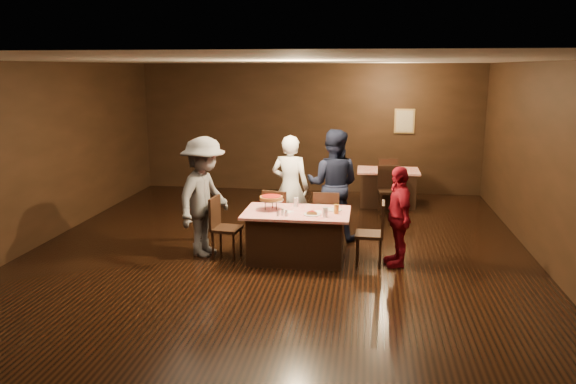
% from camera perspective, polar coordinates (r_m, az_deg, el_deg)
% --- Properties ---
extents(room, '(10.00, 10.04, 3.02)m').
position_cam_1_polar(room, '(8.34, -1.35, 7.28)').
color(room, black).
rests_on(room, ground).
extents(main_table, '(1.60, 1.00, 0.77)m').
position_cam_1_polar(main_table, '(8.61, 0.89, -4.47)').
color(main_table, '#BD0C0E').
rests_on(main_table, ground).
extents(back_table, '(1.30, 0.90, 0.77)m').
position_cam_1_polar(back_table, '(12.22, 10.08, 0.46)').
color(back_table, red).
rests_on(back_table, ground).
extents(chair_far_left, '(0.50, 0.50, 0.95)m').
position_cam_1_polar(chair_far_left, '(9.35, -0.97, -2.51)').
color(chair_far_left, black).
rests_on(chair_far_left, ground).
extents(chair_far_right, '(0.42, 0.42, 0.95)m').
position_cam_1_polar(chair_far_right, '(9.26, 3.93, -2.68)').
color(chair_far_right, black).
rests_on(chair_far_right, ground).
extents(chair_end_left, '(0.46, 0.46, 0.95)m').
position_cam_1_polar(chair_end_left, '(8.78, -6.26, -3.58)').
color(chair_end_left, black).
rests_on(chair_end_left, ground).
extents(chair_end_right, '(0.43, 0.43, 0.95)m').
position_cam_1_polar(chair_end_right, '(8.52, 8.27, -4.14)').
color(chair_end_right, black).
rests_on(chair_end_right, ground).
extents(chair_back_near, '(0.46, 0.46, 0.95)m').
position_cam_1_polar(chair_back_near, '(11.52, 10.20, 0.18)').
color(chair_back_near, black).
rests_on(chair_back_near, ground).
extents(chair_back_far, '(0.44, 0.44, 0.95)m').
position_cam_1_polar(chair_back_far, '(12.79, 10.01, 1.41)').
color(chair_back_far, black).
rests_on(chair_back_far, ground).
extents(diner_white_jacket, '(0.71, 0.52, 1.79)m').
position_cam_1_polar(diner_white_jacket, '(9.62, 0.23, 0.50)').
color(diner_white_jacket, white).
rests_on(diner_white_jacket, ground).
extents(diner_navy_hoodie, '(1.00, 0.82, 1.90)m').
position_cam_1_polar(diner_navy_hoodie, '(9.59, 4.59, 0.75)').
color(diner_navy_hoodie, black).
rests_on(diner_navy_hoodie, ground).
extents(diner_grey_knit, '(1.00, 1.35, 1.87)m').
position_cam_1_polar(diner_grey_knit, '(8.81, -8.50, -0.50)').
color(diner_grey_knit, '#59595E').
rests_on(diner_grey_knit, ground).
extents(diner_red_shirt, '(0.54, 0.94, 1.50)m').
position_cam_1_polar(diner_red_shirt, '(8.46, 11.15, -2.44)').
color(diner_red_shirt, maroon).
rests_on(diner_red_shirt, ground).
extents(pizza_stand, '(0.38, 0.38, 0.22)m').
position_cam_1_polar(pizza_stand, '(8.56, -1.71, -0.63)').
color(pizza_stand, black).
rests_on(pizza_stand, main_table).
extents(plate_with_slice, '(0.25, 0.25, 0.06)m').
position_cam_1_polar(plate_with_slice, '(8.30, 2.46, -2.18)').
color(plate_with_slice, white).
rests_on(plate_with_slice, main_table).
extents(plate_empty, '(0.25, 0.25, 0.01)m').
position_cam_1_polar(plate_empty, '(8.60, 4.67, -1.81)').
color(plate_empty, white).
rests_on(plate_empty, main_table).
extents(glass_front_right, '(0.08, 0.08, 0.14)m').
position_cam_1_polar(glass_front_right, '(8.20, 3.81, -2.05)').
color(glass_front_right, silver).
rests_on(glass_front_right, main_table).
extents(glass_amber, '(0.08, 0.08, 0.14)m').
position_cam_1_polar(glass_amber, '(8.39, 4.93, -1.74)').
color(glass_amber, '#BF7F26').
rests_on(glass_amber, main_table).
extents(glass_back, '(0.08, 0.08, 0.14)m').
position_cam_1_polar(glass_back, '(8.78, 0.82, -1.04)').
color(glass_back, silver).
rests_on(glass_back, main_table).
extents(condiments, '(0.17, 0.10, 0.09)m').
position_cam_1_polar(condiments, '(8.24, -0.58, -2.10)').
color(condiments, silver).
rests_on(condiments, main_table).
extents(napkin_center, '(0.19, 0.19, 0.01)m').
position_cam_1_polar(napkin_center, '(8.47, 2.92, -2.03)').
color(napkin_center, white).
rests_on(napkin_center, main_table).
extents(napkin_left, '(0.21, 0.21, 0.01)m').
position_cam_1_polar(napkin_left, '(8.47, -0.15, -2.01)').
color(napkin_left, white).
rests_on(napkin_left, main_table).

